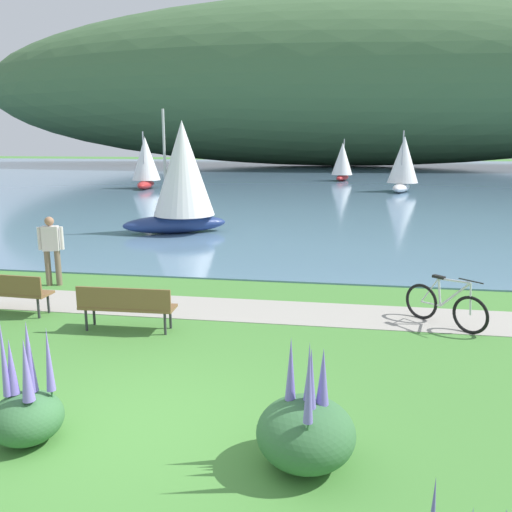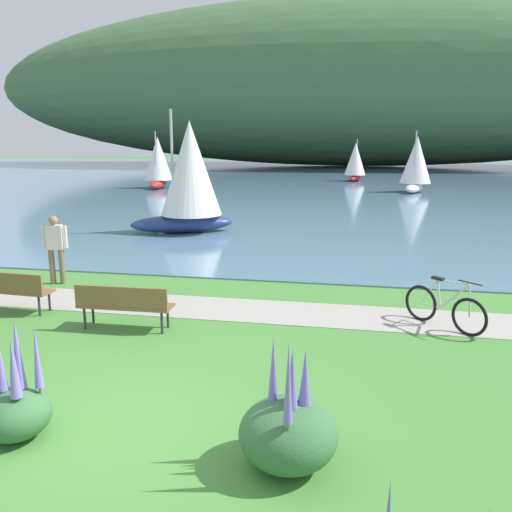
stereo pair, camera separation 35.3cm
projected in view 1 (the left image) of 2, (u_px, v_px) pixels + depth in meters
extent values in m
plane|color=#478438|center=(139.00, 427.00, 6.54)|extent=(200.00, 200.00, 0.00)
cube|color=#5B7F9E|center=(315.00, 176.00, 51.87)|extent=(180.00, 80.00, 0.04)
ellipsoid|color=#42663D|center=(340.00, 83.00, 69.07)|extent=(101.77, 28.00, 21.51)
cube|color=#A39E93|center=(222.00, 309.00, 11.09)|extent=(60.00, 1.50, 0.01)
cube|color=brown|center=(128.00, 307.00, 9.81)|extent=(1.81, 0.52, 0.05)
cube|color=brown|center=(123.00, 299.00, 9.55)|extent=(1.80, 0.08, 0.40)
cylinder|color=#2D2D33|center=(94.00, 314.00, 10.12)|extent=(0.05, 0.05, 0.45)
cylinder|color=#2D2D33|center=(170.00, 317.00, 9.92)|extent=(0.05, 0.05, 0.45)
cylinder|color=#2D2D33|center=(86.00, 319.00, 9.79)|extent=(0.05, 0.05, 0.45)
cylinder|color=#2D2D33|center=(165.00, 323.00, 9.59)|extent=(0.05, 0.05, 0.45)
cube|color=brown|center=(9.00, 292.00, 10.75)|extent=(1.82, 0.57, 0.05)
cube|color=brown|center=(1.00, 284.00, 10.50)|extent=(1.80, 0.13, 0.40)
cylinder|color=#2D2D33|center=(48.00, 302.00, 10.80)|extent=(0.05, 0.05, 0.45)
cylinder|color=#2D2D33|center=(38.00, 307.00, 10.48)|extent=(0.05, 0.05, 0.45)
torus|color=black|center=(470.00, 315.00, 9.62)|extent=(0.57, 0.53, 0.72)
torus|color=black|center=(421.00, 301.00, 10.43)|extent=(0.57, 0.53, 0.72)
cylinder|color=silver|center=(455.00, 295.00, 9.81)|extent=(0.48, 0.44, 0.61)
cylinder|color=silver|center=(454.00, 281.00, 9.79)|extent=(0.51, 0.47, 0.09)
cylinder|color=silver|center=(439.00, 292.00, 10.07)|extent=(0.12, 0.12, 0.54)
cylinder|color=silver|center=(431.00, 304.00, 10.26)|extent=(0.33, 0.31, 0.05)
cylinder|color=silver|center=(430.00, 290.00, 10.23)|extent=(0.29, 0.27, 0.56)
cylinder|color=silver|center=(471.00, 299.00, 9.58)|extent=(0.09, 0.08, 0.60)
cube|color=black|center=(439.00, 277.00, 10.04)|extent=(0.24, 0.24, 0.05)
cylinder|color=black|center=(471.00, 281.00, 9.52)|extent=(0.37, 0.34, 0.02)
cylinder|color=#72604C|center=(48.00, 268.00, 12.81)|extent=(0.14, 0.14, 0.88)
cylinder|color=#72604C|center=(58.00, 268.00, 12.84)|extent=(0.14, 0.14, 0.88)
cube|color=silver|center=(51.00, 238.00, 12.66)|extent=(0.43, 0.32, 0.60)
sphere|color=#9E7051|center=(49.00, 221.00, 12.57)|extent=(0.22, 0.22, 0.22)
cylinder|color=silver|center=(39.00, 239.00, 12.63)|extent=(0.09, 0.09, 0.56)
cylinder|color=silver|center=(62.00, 238.00, 12.69)|extent=(0.09, 0.09, 0.56)
ellipsoid|color=#386B3D|center=(306.00, 433.00, 5.71)|extent=(1.09, 1.09, 0.77)
cylinder|color=#386B3D|center=(322.00, 409.00, 5.64)|extent=(0.02, 0.02, 0.12)
cone|color=#7A6BC6|center=(323.00, 376.00, 5.56)|extent=(0.14, 0.14, 0.64)
cylinder|color=#386B3D|center=(290.00, 404.00, 5.74)|extent=(0.02, 0.02, 0.12)
cone|color=#7A6BC6|center=(291.00, 369.00, 5.65)|extent=(0.12, 0.12, 0.73)
cylinder|color=#386B3D|center=(308.00, 428.00, 5.28)|extent=(0.02, 0.02, 0.12)
cone|color=#7A6BC6|center=(309.00, 383.00, 5.17)|extent=(0.10, 0.10, 0.87)
cylinder|color=#386B3D|center=(308.00, 407.00, 5.68)|extent=(0.02, 0.02, 0.12)
cone|color=#7A6BC6|center=(309.00, 379.00, 5.61)|extent=(0.12, 0.12, 0.55)
cylinder|color=#386B3D|center=(310.00, 414.00, 5.55)|extent=(0.02, 0.02, 0.12)
cone|color=#7A6BC6|center=(311.00, 379.00, 5.46)|extent=(0.13, 0.13, 0.69)
ellipsoid|color=#386B3D|center=(27.00, 418.00, 6.18)|extent=(0.84, 0.84, 0.60)
cylinder|color=#386B3D|center=(52.00, 395.00, 6.23)|extent=(0.02, 0.02, 0.12)
cone|color=#8470D1|center=(49.00, 359.00, 6.13)|extent=(0.11, 0.11, 0.79)
cylinder|color=#386B3D|center=(30.00, 405.00, 5.99)|extent=(0.02, 0.02, 0.12)
cone|color=#8470D1|center=(26.00, 370.00, 5.89)|extent=(0.14, 0.14, 0.76)
cylinder|color=#386B3D|center=(8.00, 400.00, 6.10)|extent=(0.02, 0.02, 0.12)
cone|color=#8470D1|center=(4.00, 358.00, 5.99)|extent=(0.09, 0.09, 0.95)
cylinder|color=#386B3D|center=(33.00, 395.00, 6.22)|extent=(0.02, 0.02, 0.12)
cone|color=#8470D1|center=(29.00, 356.00, 6.11)|extent=(0.15, 0.15, 0.88)
cylinder|color=#386B3D|center=(15.00, 398.00, 6.15)|extent=(0.02, 0.02, 0.12)
cone|color=#8470D1|center=(11.00, 367.00, 6.06)|extent=(0.13, 0.13, 0.69)
ellipsoid|color=#B22323|center=(146.00, 184.00, 37.88)|extent=(1.46, 3.55, 0.60)
cylinder|color=#B2B2B2|center=(144.00, 156.00, 37.18)|extent=(0.09, 0.09, 3.45)
cone|color=white|center=(146.00, 158.00, 37.79)|extent=(2.32, 2.32, 3.10)
ellipsoid|color=navy|center=(175.00, 224.00, 19.87)|extent=(3.99, 2.64, 0.68)
cylinder|color=#B2B2B2|center=(165.00, 163.00, 19.29)|extent=(0.10, 0.10, 3.89)
cone|color=white|center=(183.00, 168.00, 19.52)|extent=(3.07, 3.07, 3.50)
ellipsoid|color=#B22323|center=(342.00, 178.00, 45.33)|extent=(1.46, 3.12, 0.53)
cylinder|color=#B2B2B2|center=(344.00, 157.00, 45.16)|extent=(0.08, 0.08, 3.01)
cone|color=white|center=(342.00, 159.00, 44.72)|extent=(2.12, 2.12, 2.71)
ellipsoid|color=white|center=(401.00, 187.00, 35.48)|extent=(1.87, 3.60, 0.61)
cylinder|color=#B2B2B2|center=(402.00, 157.00, 34.80)|extent=(0.09, 0.09, 3.47)
cone|color=white|center=(404.00, 160.00, 35.37)|extent=(2.53, 2.53, 3.12)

